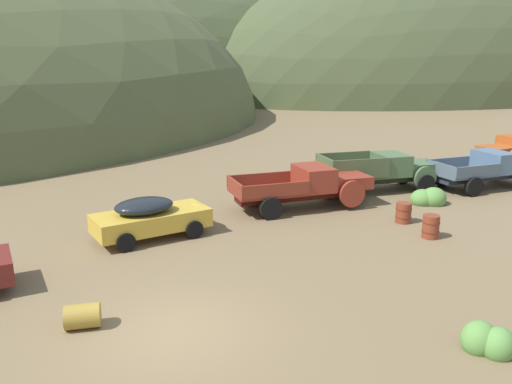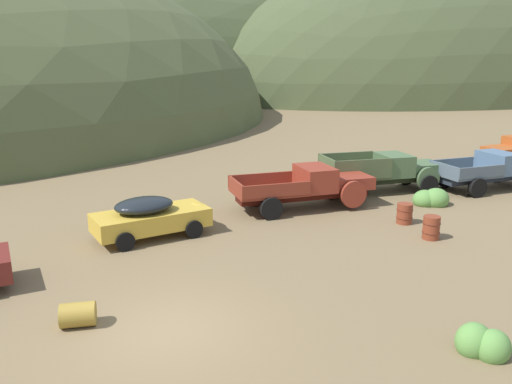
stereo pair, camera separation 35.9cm
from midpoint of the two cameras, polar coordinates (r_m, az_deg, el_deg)
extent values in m
plane|color=brown|center=(13.43, -8.65, -14.82)|extent=(300.00, 300.00, 0.00)
ellipsoid|color=#424C2D|center=(102.12, -6.23, 10.76)|extent=(119.71, 53.48, 47.26)
ellipsoid|color=#424C2D|center=(106.71, 20.94, 10.07)|extent=(98.20, 54.96, 51.15)
cube|color=gold|center=(19.76, -10.95, -3.02)|extent=(4.29, 1.96, 0.68)
ellipsoid|color=black|center=(19.51, -11.73, -1.44)|extent=(2.25, 1.67, 0.57)
ellipsoid|color=gold|center=(20.44, -5.95, -2.04)|extent=(0.98, 1.48, 0.61)
cylinder|color=black|center=(19.54, -6.35, -4.09)|extent=(0.69, 0.22, 0.68)
cylinder|color=black|center=(21.12, -8.44, -2.72)|extent=(0.69, 0.22, 0.68)
cylinder|color=black|center=(18.66, -13.70, -5.33)|extent=(0.69, 0.22, 0.68)
cylinder|color=black|center=(20.32, -15.28, -3.79)|extent=(0.69, 0.22, 0.68)
cube|color=#42140D|center=(23.19, 5.62, -0.25)|extent=(6.08, 2.15, 0.36)
cube|color=maroon|center=(24.03, 10.49, 1.22)|extent=(2.20, 2.11, 0.55)
cube|color=#B7B2A8|center=(24.46, 12.31, 1.29)|extent=(0.32, 1.22, 0.44)
cylinder|color=maroon|center=(23.10, 11.13, -0.26)|extent=(1.21, 0.41, 1.20)
cylinder|color=maroon|center=(24.90, 8.79, 0.92)|extent=(1.21, 0.41, 1.20)
cube|color=maroon|center=(23.25, 6.95, 1.54)|extent=(1.76, 2.28, 1.05)
cube|color=black|center=(23.47, 8.35, 2.14)|extent=(0.39, 1.71, 0.59)
cube|color=maroon|center=(22.53, 1.81, 0.01)|extent=(3.39, 2.69, 0.12)
cube|color=maroon|center=(21.48, 2.78, 0.19)|extent=(2.99, 0.69, 0.55)
cube|color=maroon|center=(23.43, 0.93, 1.42)|extent=(2.99, 0.69, 0.55)
cube|color=maroon|center=(22.01, -1.74, 0.56)|extent=(0.51, 2.11, 0.55)
cylinder|color=black|center=(25.02, 8.71, 0.32)|extent=(1.00, 0.46, 0.96)
cylinder|color=black|center=(21.55, 2.17, -1.83)|extent=(1.00, 0.46, 0.96)
cylinder|color=black|center=(23.57, 0.31, -0.39)|extent=(1.00, 0.46, 0.96)
cube|color=#232B1B|center=(26.86, 14.17, 1.42)|extent=(5.97, 2.38, 0.36)
cube|color=#47603D|center=(27.88, 18.16, 2.56)|extent=(2.23, 2.10, 0.55)
cube|color=#B7B2A8|center=(28.37, 19.63, 2.58)|extent=(0.36, 1.14, 0.44)
cylinder|color=#47603D|center=(27.01, 18.80, 1.37)|extent=(1.21, 0.47, 1.20)
cylinder|color=#47603D|center=(28.65, 16.61, 2.26)|extent=(1.21, 0.47, 1.20)
cube|color=#47603D|center=(26.99, 15.31, 2.94)|extent=(1.81, 2.22, 1.05)
cube|color=black|center=(27.27, 16.46, 3.42)|extent=(0.46, 1.61, 0.59)
cube|color=#495735|center=(26.07, 11.09, 1.74)|extent=(3.40, 2.70, 0.12)
cube|color=#495735|center=(25.07, 12.15, 2.43)|extent=(2.92, 0.84, 0.95)
cube|color=#495735|center=(26.85, 10.20, 3.32)|extent=(2.92, 0.84, 0.95)
cube|color=#495735|center=(25.37, 8.23, 2.75)|extent=(0.60, 1.99, 0.95)
cylinder|color=black|center=(27.02, 18.81, 0.76)|extent=(1.00, 0.51, 0.96)
cylinder|color=black|center=(28.75, 16.51, 1.74)|extent=(1.00, 0.51, 0.96)
cylinder|color=black|center=(25.14, 11.57, 0.26)|extent=(1.00, 0.51, 0.96)
cylinder|color=black|center=(26.98, 9.60, 1.33)|extent=(1.00, 0.51, 0.96)
cube|color=#262D39|center=(29.18, 24.56, 1.56)|extent=(5.59, 1.86, 0.36)
cylinder|color=slate|center=(31.15, 25.57, 2.39)|extent=(1.21, 0.37, 1.20)
cube|color=slate|center=(29.41, 25.42, 2.96)|extent=(1.58, 2.24, 1.05)
cube|color=black|center=(29.79, 26.24, 3.41)|extent=(0.32, 1.74, 0.59)
cube|color=#4D5B67|center=(28.10, 22.42, 1.82)|extent=(3.08, 2.56, 0.12)
cube|color=#4D5B67|center=(27.28, 23.99, 2.03)|extent=(2.76, 0.53, 0.55)
cube|color=#4D5B67|center=(28.82, 21.05, 2.93)|extent=(2.76, 0.53, 0.55)
cube|color=#4D5B67|center=(27.16, 20.41, 2.33)|extent=(0.44, 2.14, 0.55)
cylinder|color=black|center=(31.24, 25.44, 1.91)|extent=(0.99, 0.43, 0.96)
cylinder|color=black|center=(27.24, 23.55, 0.43)|extent=(0.99, 0.43, 0.96)
cylinder|color=black|center=(28.85, 20.51, 1.45)|extent=(0.99, 0.43, 0.96)
cube|color=#A34C1E|center=(34.58, 25.80, 4.04)|extent=(2.02, 1.86, 0.55)
cube|color=#B7B2A8|center=(33.89, 24.85, 3.91)|extent=(0.16, 1.20, 0.44)
cylinder|color=#A34C1E|center=(35.47, 24.72, 3.80)|extent=(1.21, 0.26, 1.20)
cylinder|color=brown|center=(20.41, 19.22, -3.72)|extent=(0.62, 0.62, 0.88)
torus|color=#552315|center=(20.36, 19.26, -3.25)|extent=(0.66, 0.66, 0.03)
torus|color=#552315|center=(20.46, 19.18, -4.19)|extent=(0.66, 0.66, 0.03)
cylinder|color=brown|center=(21.97, 16.50, -2.29)|extent=(0.63, 0.63, 0.84)
torus|color=#552315|center=(21.92, 16.53, -1.87)|extent=(0.67, 0.67, 0.03)
torus|color=#552315|center=(22.02, 16.47, -2.70)|extent=(0.67, 0.67, 0.03)
cylinder|color=olive|center=(14.00, -18.31, -12.70)|extent=(1.00, 0.85, 0.62)
ellipsoid|color=#4C8438|center=(27.16, 5.42, 0.98)|extent=(0.76, 0.69, 0.79)
ellipsoid|color=#4C8438|center=(27.40, 5.00, 1.21)|extent=(1.10, 0.99, 0.96)
ellipsoid|color=#4C8438|center=(27.22, 5.80, 1.16)|extent=(1.01, 0.91, 1.05)
ellipsoid|color=#5B8E42|center=(25.07, 18.49, -0.80)|extent=(1.17, 1.05, 0.89)
ellipsoid|color=#5B8E42|center=(25.19, 19.59, -0.74)|extent=(1.24, 1.12, 1.02)
ellipsoid|color=#5B8E42|center=(13.42, 23.77, -15.33)|extent=(0.63, 0.56, 0.52)
ellipsoid|color=#5B8E42|center=(13.39, 23.59, -14.86)|extent=(0.88, 0.80, 0.90)
ellipsoid|color=#5B8E42|center=(13.34, 25.37, -15.24)|extent=(0.82, 0.74, 0.85)
ellipsoid|color=olive|center=(24.59, 0.86, -0.43)|extent=(0.92, 0.83, 0.73)
ellipsoid|color=olive|center=(24.33, 0.89, -0.54)|extent=(0.82, 0.74, 0.81)
ellipsoid|color=olive|center=(24.36, 1.02, -0.40)|extent=(0.93, 0.83, 1.00)
camera|label=1|loc=(0.18, -89.49, 0.13)|focal=36.31mm
camera|label=2|loc=(0.18, 90.51, -0.13)|focal=36.31mm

